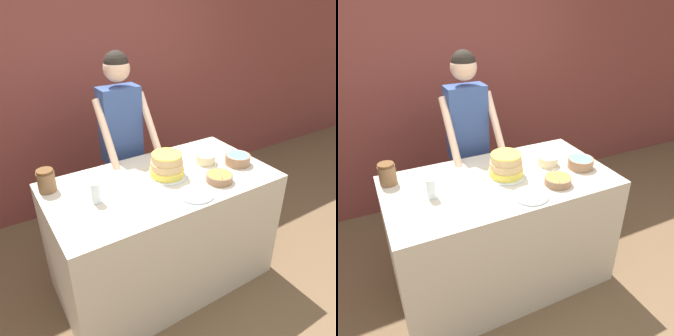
% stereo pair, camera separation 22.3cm
% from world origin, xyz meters
% --- Properties ---
extents(ground_plane, '(14.00, 14.00, 0.00)m').
position_xyz_m(ground_plane, '(0.00, 0.00, 0.00)').
color(ground_plane, brown).
extents(wall_back, '(10.00, 0.05, 2.60)m').
position_xyz_m(wall_back, '(0.00, 1.87, 1.30)').
color(wall_back, brown).
rests_on(wall_back, ground_plane).
extents(counter, '(1.63, 0.87, 0.94)m').
position_xyz_m(counter, '(0.00, 0.44, 0.47)').
color(counter, beige).
rests_on(counter, ground_plane).
extents(person_baker, '(0.44, 0.47, 1.74)m').
position_xyz_m(person_baker, '(-0.01, 1.07, 1.10)').
color(person_baker, '#2D2D38').
rests_on(person_baker, ground_plane).
extents(cake, '(0.30, 0.30, 0.18)m').
position_xyz_m(cake, '(0.06, 0.46, 1.02)').
color(cake, silver).
rests_on(cake, counter).
extents(frosting_bowl_orange, '(0.19, 0.19, 0.17)m').
position_xyz_m(frosting_bowl_orange, '(0.33, 0.20, 0.97)').
color(frosting_bowl_orange, '#936B4C').
rests_on(frosting_bowl_orange, counter).
extents(frosting_bowl_white, '(0.15, 0.15, 0.07)m').
position_xyz_m(frosting_bowl_white, '(0.43, 0.48, 0.98)').
color(frosting_bowl_white, beige).
rests_on(frosting_bowl_white, counter).
extents(frosting_bowl_blue, '(0.19, 0.19, 0.08)m').
position_xyz_m(frosting_bowl_blue, '(0.62, 0.34, 0.98)').
color(frosting_bowl_blue, '#936B4C').
rests_on(frosting_bowl_blue, counter).
extents(drinking_glass, '(0.06, 0.06, 0.14)m').
position_xyz_m(drinking_glass, '(-0.50, 0.41, 1.01)').
color(drinking_glass, silver).
rests_on(drinking_glass, counter).
extents(ceramic_plate, '(0.24, 0.24, 0.01)m').
position_xyz_m(ceramic_plate, '(0.08, 0.14, 0.94)').
color(ceramic_plate, silver).
rests_on(ceramic_plate, counter).
extents(stoneware_jar, '(0.12, 0.12, 0.16)m').
position_xyz_m(stoneware_jar, '(-0.72, 0.71, 1.02)').
color(stoneware_jar, brown).
rests_on(stoneware_jar, counter).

